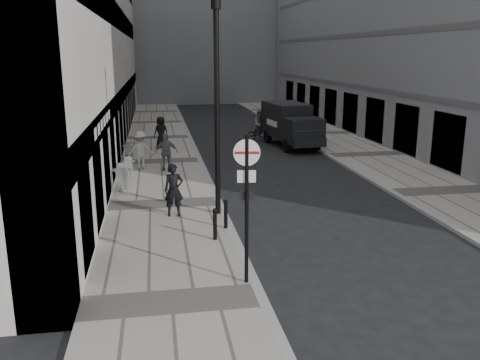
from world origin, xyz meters
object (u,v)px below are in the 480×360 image
object	(u,v)px
lamppost	(217,98)
cyclist	(260,128)
walking_man	(174,190)
sign_post	(247,190)
panel_van	(290,123)

from	to	relation	value
lamppost	cyclist	distance (m)	16.28
walking_man	cyclist	distance (m)	16.44
sign_post	lamppost	size ratio (longest dim) A/B	0.51
lamppost	cyclist	xyz separation A→B (m)	(4.61, 15.26, -3.30)
sign_post	lamppost	distance (m)	5.70
walking_man	lamppost	xyz separation A→B (m)	(1.49, -0.00, 3.04)
sign_post	cyclist	size ratio (longest dim) A/B	1.84
sign_post	panel_van	size ratio (longest dim) A/B	0.64
panel_van	cyclist	world-z (taller)	panel_van
sign_post	walking_man	bearing A→B (deg)	112.47
walking_man	cyclist	world-z (taller)	cyclist
walking_man	sign_post	world-z (taller)	sign_post
sign_post	lamppost	xyz separation A→B (m)	(0.00, 5.46, 1.64)
sign_post	cyclist	bearing A→B (deg)	84.72
cyclist	lamppost	bearing A→B (deg)	-116.99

